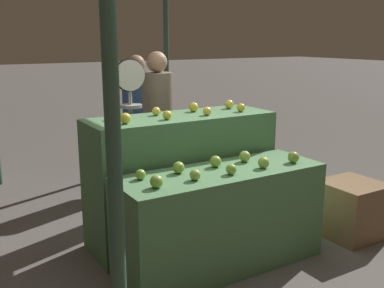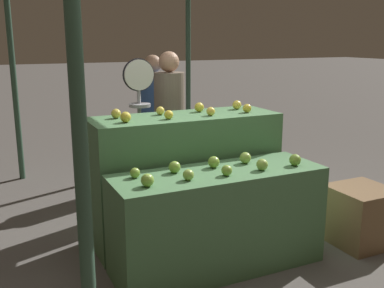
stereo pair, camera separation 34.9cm
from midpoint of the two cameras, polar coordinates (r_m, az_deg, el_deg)
ground_plane at (r=3.61m, az=6.11°, el=-15.25°), size 60.00×60.00×0.00m
display_counter_front at (r=3.44m, az=6.27°, el=-9.63°), size 1.60×0.55×0.77m
display_counter_back at (r=3.87m, az=1.70°, el=-4.34°), size 1.60×0.55×1.09m
apple_front_0 at (r=2.95m, az=-2.32°, el=-4.67°), size 0.09×0.09×0.09m
apple_front_1 at (r=3.08m, az=2.78°, el=-3.99°), size 0.08×0.08×0.08m
apple_front_2 at (r=3.20m, az=7.53°, el=-3.39°), size 0.08×0.08×0.08m
apple_front_3 at (r=3.38m, az=11.84°, el=-2.62°), size 0.09×0.09×0.09m
apple_front_4 at (r=3.56m, az=15.73°, el=-2.00°), size 0.09×0.09×0.09m
apple_front_5 at (r=3.14m, az=-4.11°, el=-3.72°), size 0.07×0.07×0.07m
apple_front_6 at (r=3.24m, az=0.85°, el=-2.99°), size 0.09×0.09×0.09m
apple_front_7 at (r=3.38m, az=5.74°, el=-2.34°), size 0.09×0.09×0.09m
apple_front_8 at (r=3.53m, az=9.61°, el=-1.78°), size 0.09×0.09×0.09m
apple_back_0 at (r=3.43m, az=-5.57°, el=3.39°), size 0.08×0.08×0.08m
apple_back_1 at (r=3.55m, az=-0.18°, el=3.71°), size 0.07×0.07×0.07m
apple_back_2 at (r=3.73m, az=5.07°, el=4.12°), size 0.07×0.07×0.07m
apple_back_3 at (r=3.93m, az=9.55°, el=4.47°), size 0.07×0.07×0.07m
apple_back_4 at (r=3.62m, az=-6.92°, el=3.82°), size 0.08×0.08×0.08m
apple_back_5 at (r=3.76m, az=-1.41°, el=4.22°), size 0.07×0.07×0.07m
apple_back_6 at (r=3.92m, az=3.48°, el=4.67°), size 0.08×0.08×0.08m
apple_back_7 at (r=4.10m, az=8.16°, el=4.92°), size 0.08×0.08×0.08m
produce_scale at (r=4.18m, az=-4.33°, el=5.16°), size 0.30×0.20×1.54m
person_vendor_at_scale at (r=4.63m, az=-0.72°, el=3.45°), size 0.43×0.43×1.59m
person_customer_left at (r=5.29m, az=-3.01°, el=4.16°), size 0.37×0.37×1.53m
wooden_crate_side at (r=4.19m, az=22.90°, el=-8.40°), size 0.49×0.49×0.49m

